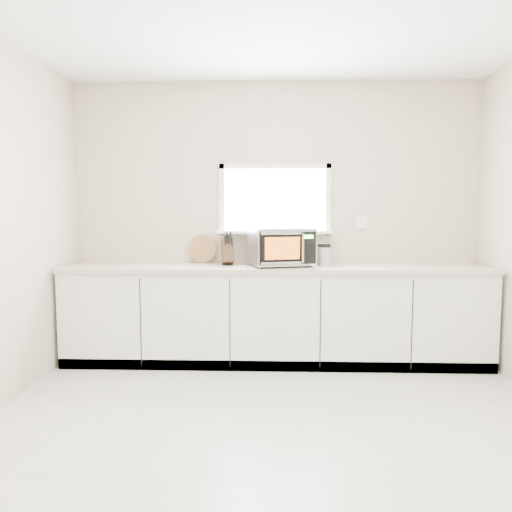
{
  "coord_description": "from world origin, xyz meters",
  "views": [
    {
      "loc": [
        -0.04,
        -2.56,
        1.39
      ],
      "look_at": [
        -0.17,
        1.55,
        1.03
      ],
      "focal_mm": 32.0,
      "sensor_mm": 36.0,
      "label": 1
    }
  ],
  "objects": [
    {
      "name": "ground",
      "position": [
        0.0,
        0.0,
        0.0
      ],
      "size": [
        4.0,
        4.0,
        0.0
      ],
      "primitive_type": "plane",
      "color": "beige",
      "rests_on": "ground"
    },
    {
      "name": "back_wall",
      "position": [
        0.0,
        2.0,
        1.36
      ],
      "size": [
        4.0,
        0.17,
        2.7
      ],
      "color": "#BFB498",
      "rests_on": "ground"
    },
    {
      "name": "cabinets",
      "position": [
        0.0,
        1.7,
        0.44
      ],
      "size": [
        3.92,
        0.6,
        0.88
      ],
      "primitive_type": "cube",
      "color": "white",
      "rests_on": "ground"
    },
    {
      "name": "countertop",
      "position": [
        0.0,
        1.69,
        0.9
      ],
      "size": [
        3.92,
        0.64,
        0.04
      ],
      "primitive_type": "cube",
      "color": "beige",
      "rests_on": "cabinets"
    },
    {
      "name": "microwave",
      "position": [
        0.05,
        1.69,
        1.11
      ],
      "size": [
        0.65,
        0.57,
        0.36
      ],
      "rotation": [
        0.0,
        0.0,
        0.31
      ],
      "color": "black",
      "rests_on": "countertop"
    },
    {
      "name": "knife_block",
      "position": [
        -0.45,
        1.76,
        1.06
      ],
      "size": [
        0.15,
        0.24,
        0.32
      ],
      "rotation": [
        0.0,
        0.0,
        0.22
      ],
      "color": "#412C17",
      "rests_on": "countertop"
    },
    {
      "name": "cutting_board",
      "position": [
        -0.72,
        1.94,
        1.06
      ],
      "size": [
        0.28,
        0.07,
        0.28
      ],
      "primitive_type": "cylinder",
      "rotation": [
        1.4,
        0.0,
        0.0
      ],
      "color": "olive",
      "rests_on": "countertop"
    },
    {
      "name": "coffee_grinder",
      "position": [
        0.46,
        1.71,
        1.03
      ],
      "size": [
        0.16,
        0.16,
        0.22
      ],
      "rotation": [
        0.0,
        0.0,
        -0.34
      ],
      "color": "#B4B7BC",
      "rests_on": "countertop"
    }
  ]
}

